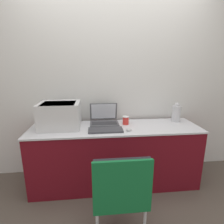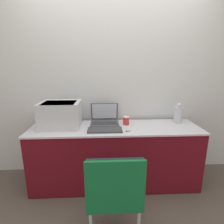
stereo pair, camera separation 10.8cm
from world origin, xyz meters
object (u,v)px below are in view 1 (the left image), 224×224
(printer, at_px, (60,114))
(coffee_cup, at_px, (126,120))
(chair, at_px, (120,189))
(metal_pitcher, at_px, (176,113))
(external_keyboard, at_px, (106,130))
(laptop_left, at_px, (104,119))
(mouse, at_px, (129,130))

(printer, distance_m, coffee_cup, 0.80)
(chair, bearing_deg, metal_pitcher, 47.48)
(external_keyboard, xyz_separation_m, chair, (0.06, -0.70, -0.23))
(laptop_left, distance_m, metal_pitcher, 0.96)
(printer, xyz_separation_m, chair, (0.59, -0.88, -0.38))
(mouse, xyz_separation_m, metal_pitcher, (0.69, 0.30, 0.10))
(metal_pitcher, xyz_separation_m, chair, (-0.89, -0.97, -0.34))
(coffee_cup, bearing_deg, external_keyboard, -141.80)
(metal_pitcher, bearing_deg, mouse, -156.87)
(external_keyboard, relative_size, mouse, 6.21)
(coffee_cup, bearing_deg, chair, -102.54)
(printer, relative_size, coffee_cup, 4.49)
(metal_pitcher, height_order, chair, metal_pitcher)
(laptop_left, distance_m, chair, 1.03)
(laptop_left, xyz_separation_m, coffee_cup, (0.27, -0.08, -0.00))
(printer, height_order, coffee_cup, printer)
(mouse, relative_size, chair, 0.07)
(mouse, xyz_separation_m, chair, (-0.20, -0.67, -0.24))
(printer, bearing_deg, external_keyboard, -18.68)
(external_keyboard, bearing_deg, coffee_cup, 38.20)
(printer, relative_size, chair, 0.55)
(mouse, bearing_deg, chair, -106.35)
(external_keyboard, bearing_deg, laptop_left, 90.03)
(laptop_left, relative_size, external_keyboard, 0.91)
(mouse, bearing_deg, metal_pitcher, 23.13)
(laptop_left, xyz_separation_m, chair, (0.07, -0.99, -0.28))
(laptop_left, relative_size, mouse, 5.68)
(coffee_cup, xyz_separation_m, metal_pitcher, (0.69, 0.05, 0.06))
(external_keyboard, relative_size, chair, 0.46)
(external_keyboard, height_order, chair, chair)
(metal_pitcher, bearing_deg, external_keyboard, -164.45)
(chair, bearing_deg, printer, 123.84)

